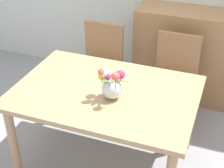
# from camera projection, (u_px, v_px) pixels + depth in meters

# --- Properties ---
(ground_plane) EXTENTS (12.00, 12.00, 0.00)m
(ground_plane) POSITION_uv_depth(u_px,v_px,m) (106.00, 160.00, 3.06)
(ground_plane) COLOR #939399
(dining_table) EXTENTS (1.42, 1.00, 0.74)m
(dining_table) POSITION_uv_depth(u_px,v_px,m) (106.00, 100.00, 2.71)
(dining_table) COLOR tan
(dining_table) RESTS_ON ground_plane
(chair_left) EXTENTS (0.42, 0.42, 0.90)m
(chair_left) POSITION_uv_depth(u_px,v_px,m) (100.00, 61.00, 3.57)
(chair_left) COLOR #9E7047
(chair_left) RESTS_ON ground_plane
(chair_right) EXTENTS (0.42, 0.42, 0.90)m
(chair_right) POSITION_uv_depth(u_px,v_px,m) (174.00, 74.00, 3.34)
(chair_right) COLOR #9E7047
(chair_right) RESTS_ON ground_plane
(dresser) EXTENTS (1.40, 0.47, 1.00)m
(dresser) POSITION_uv_depth(u_px,v_px,m) (200.00, 57.00, 3.68)
(dresser) COLOR #9E7047
(dresser) RESTS_ON ground_plane
(flower_vase) EXTENTS (0.25, 0.19, 0.27)m
(flower_vase) POSITION_uv_depth(u_px,v_px,m) (111.00, 85.00, 2.52)
(flower_vase) COLOR silver
(flower_vase) RESTS_ON dining_table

